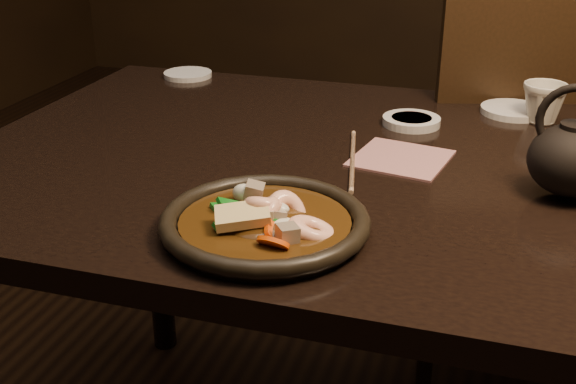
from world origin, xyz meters
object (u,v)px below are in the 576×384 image
(table, at_px, (436,212))
(teapot, at_px, (572,156))
(plate, at_px, (265,223))
(tea_cup, at_px, (544,102))
(chair, at_px, (513,172))

(table, relative_size, teapot, 9.69)
(plate, bearing_deg, table, 56.10)
(plate, height_order, tea_cup, tea_cup)
(tea_cup, bearing_deg, teapot, -84.80)
(plate, relative_size, tea_cup, 3.42)
(table, height_order, plate, plate)
(teapot, bearing_deg, chair, 104.97)
(chair, bearing_deg, tea_cup, 80.15)
(table, bearing_deg, chair, 77.26)
(tea_cup, distance_m, teapot, 0.34)
(plate, xyz_separation_m, teapot, (0.38, 0.24, 0.05))
(plate, relative_size, teapot, 1.69)
(teapot, bearing_deg, tea_cup, 104.52)
(tea_cup, xyz_separation_m, teapot, (0.03, -0.34, 0.02))
(tea_cup, bearing_deg, chair, 96.20)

